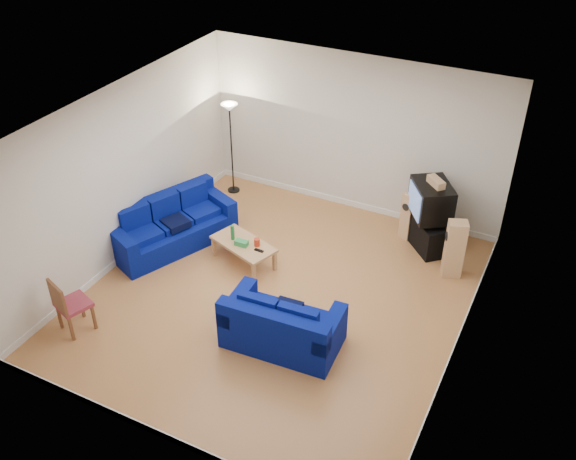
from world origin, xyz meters
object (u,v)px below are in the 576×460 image
at_px(sofa_three_seat, 170,228).
at_px(coffee_table, 243,245).
at_px(sofa_loveseat, 281,328).
at_px(tv_stand, 429,233).
at_px(television, 431,200).

height_order(sofa_three_seat, coffee_table, sofa_three_seat).
distance_m(sofa_three_seat, sofa_loveseat, 3.45).
height_order(tv_stand, television, television).
distance_m(sofa_loveseat, tv_stand, 3.77).
relative_size(sofa_loveseat, coffee_table, 1.37).
height_order(coffee_table, tv_stand, tv_stand).
bearing_deg(coffee_table, television, 35.23).
distance_m(sofa_three_seat, coffee_table, 1.54).
distance_m(tv_stand, television, 0.72).
xyz_separation_m(sofa_three_seat, television, (4.31, 2.01, 0.68)).
xyz_separation_m(sofa_loveseat, television, (1.21, 3.53, 0.68)).
relative_size(sofa_three_seat, television, 2.44).
xyz_separation_m(sofa_loveseat, tv_stand, (1.25, 3.56, -0.04)).
xyz_separation_m(sofa_loveseat, coffee_table, (-1.56, 1.57, 0.05)).
bearing_deg(sofa_three_seat, tv_stand, 138.44).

